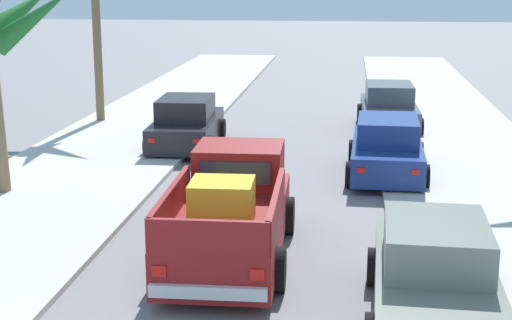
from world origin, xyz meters
TOP-DOWN VIEW (x-y plane):
  - sidewalk_left at (-5.11, 12.00)m, footprint 4.75×60.00m
  - sidewalk_right at (5.11, 12.00)m, footprint 4.75×60.00m
  - curb_left at (-4.13, 12.00)m, footprint 0.16×60.00m
  - curb_right at (4.13, 12.00)m, footprint 0.16×60.00m
  - pickup_truck at (-0.24, 7.03)m, footprint 2.31×5.25m
  - car_left_mid at (3.22, 4.64)m, footprint 2.14×4.31m
  - car_right_mid at (2.89, 13.32)m, footprint 2.11×4.30m
  - car_left_far at (-2.97, 16.02)m, footprint 2.16×4.32m
  - car_right_far at (3.22, 19.62)m, footprint 2.08×4.29m

SIDE VIEW (x-z plane):
  - curb_left at x=-4.13m, z-range 0.00..0.10m
  - curb_right at x=4.13m, z-range 0.00..0.10m
  - sidewalk_left at x=-5.11m, z-range 0.00..0.12m
  - sidewalk_right at x=5.11m, z-range 0.00..0.12m
  - car_left_mid at x=3.22m, z-range -0.06..1.48m
  - car_right_mid at x=2.89m, z-range -0.06..1.48m
  - car_left_far at x=-2.97m, z-range -0.06..1.48m
  - car_right_far at x=3.22m, z-range -0.06..1.48m
  - pickup_truck at x=-0.24m, z-range -0.09..1.71m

